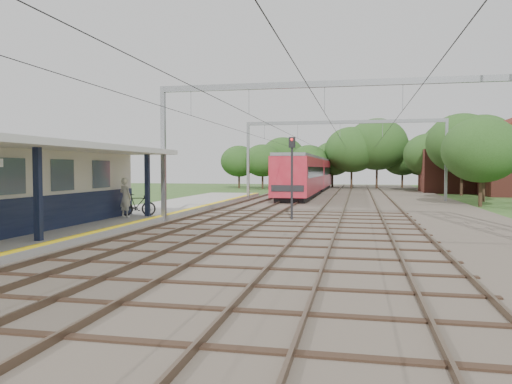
% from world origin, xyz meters
% --- Properties ---
extents(ground, '(160.00, 160.00, 0.00)m').
position_xyz_m(ground, '(0.00, 0.00, 0.00)').
color(ground, '#2D4C1E').
rests_on(ground, ground).
extents(ballast_bed, '(18.00, 90.00, 0.10)m').
position_xyz_m(ballast_bed, '(4.00, 30.00, 0.05)').
color(ballast_bed, '#473D33').
rests_on(ballast_bed, ground).
extents(platform, '(5.00, 52.00, 0.35)m').
position_xyz_m(platform, '(-7.50, 14.00, 0.17)').
color(platform, gray).
rests_on(platform, ground).
extents(yellow_stripe, '(0.45, 52.00, 0.01)m').
position_xyz_m(yellow_stripe, '(-5.25, 14.00, 0.35)').
color(yellow_stripe, yellow).
rests_on(yellow_stripe, platform).
extents(rail_tracks, '(11.80, 88.00, 0.15)m').
position_xyz_m(rail_tracks, '(1.50, 30.00, 0.18)').
color(rail_tracks, brown).
rests_on(rail_tracks, ballast_bed).
extents(catenary_system, '(17.22, 88.00, 7.00)m').
position_xyz_m(catenary_system, '(3.39, 25.28, 5.51)').
color(catenary_system, gray).
rests_on(catenary_system, ground).
extents(tree_band, '(31.72, 30.88, 8.82)m').
position_xyz_m(tree_band, '(3.84, 57.12, 4.92)').
color(tree_band, '#382619').
rests_on(tree_band, ground).
extents(house_far, '(8.00, 6.12, 8.66)m').
position_xyz_m(house_far, '(16.00, 52.00, 3.23)').
color(house_far, brown).
rests_on(house_far, ground).
extents(person, '(0.86, 0.73, 2.01)m').
position_xyz_m(person, '(-6.72, 14.16, 1.36)').
color(person, beige).
rests_on(person, platform).
extents(bicycle, '(1.98, 1.03, 1.15)m').
position_xyz_m(bicycle, '(-6.47, 15.00, 0.92)').
color(bicycle, black).
rests_on(bicycle, platform).
extents(train, '(3.01, 37.49, 3.95)m').
position_xyz_m(train, '(-0.50, 47.42, 2.20)').
color(train, black).
rests_on(train, ballast_bed).
extents(signal_post, '(0.36, 0.32, 4.49)m').
position_xyz_m(signal_post, '(1.35, 17.23, 2.86)').
color(signal_post, black).
rests_on(signal_post, ground).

